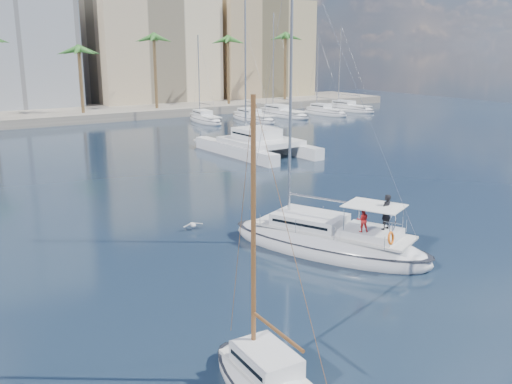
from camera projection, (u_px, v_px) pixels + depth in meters
ground at (287, 249)px, 29.56m from camera, size 160.00×160.00×0.00m
quay at (30, 117)px, 79.10m from camera, size 120.00×14.00×1.20m
building_beige at (151, 47)px, 95.60m from camera, size 20.00×14.00×20.00m
building_tan_right at (257, 52)px, 104.69m from camera, size 18.00×12.00×18.00m
palm_centre at (30, 45)px, 73.43m from camera, size 3.60×3.60×12.30m
palm_right at (252, 45)px, 91.22m from camera, size 3.60×3.60×12.30m
main_sloop at (328, 242)px, 29.17m from camera, size 7.74×11.44×16.30m
catamaran at (258, 142)px, 55.37m from camera, size 6.91×12.97×18.43m
seagull at (193, 225)px, 32.64m from camera, size 1.23×0.53×0.23m
moored_yacht_a at (205, 122)px, 78.32m from camera, size 3.37×9.52×11.90m
moored_yacht_b at (253, 121)px, 80.09m from camera, size 3.32×10.83×13.72m
moored_yacht_c at (283, 116)px, 85.12m from camera, size 3.98×12.33×15.54m
moored_yacht_d at (325, 115)px, 86.89m from camera, size 3.52×9.55×11.90m
moored_yacht_e at (348, 111)px, 91.92m from camera, size 4.61×11.11×13.72m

